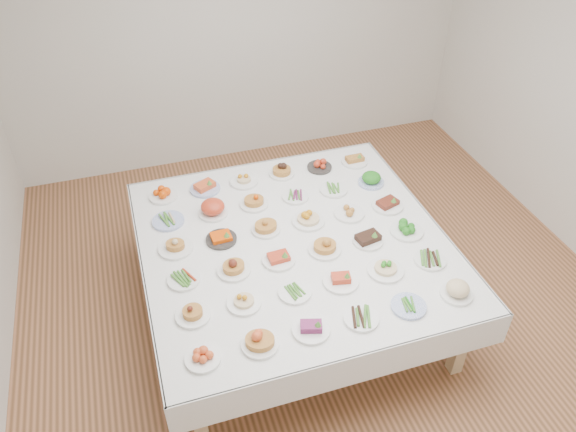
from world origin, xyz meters
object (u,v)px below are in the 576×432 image
object	(u,v)px
dish_18	(175,244)
dish_35	(355,159)
dish_0	(203,356)
display_table	(294,247)

from	to	relation	value
dish_18	dish_35	bearing A→B (deg)	21.52
dish_0	dish_18	size ratio (longest dim) A/B	0.86
display_table	dish_0	world-z (taller)	dish_0
dish_0	dish_35	world-z (taller)	dish_35
display_table	dish_18	distance (m)	0.90
dish_0	dish_18	bearing A→B (deg)	89.99
display_table	dish_0	bearing A→B (deg)	-134.86
display_table	dish_0	xyz separation A→B (m)	(-0.88, -0.88, 0.10)
display_table	dish_35	size ratio (longest dim) A/B	9.81
display_table	dish_35	xyz separation A→B (m)	(0.87, 0.87, 0.10)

